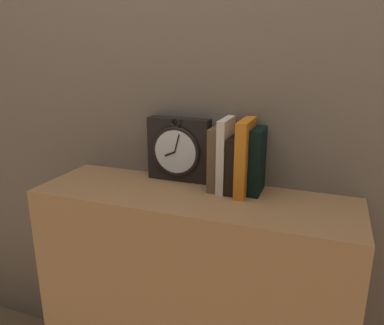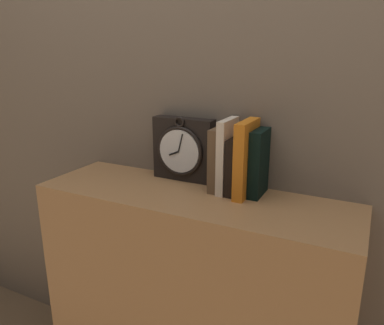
{
  "view_description": "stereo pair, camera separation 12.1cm",
  "coord_description": "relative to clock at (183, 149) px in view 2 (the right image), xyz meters",
  "views": [
    {
      "loc": [
        0.41,
        -1.09,
        1.34
      ],
      "look_at": [
        0.0,
        0.0,
        0.99
      ],
      "focal_mm": 35.0,
      "sensor_mm": 36.0,
      "label": 1
    },
    {
      "loc": [
        0.52,
        -1.04,
        1.34
      ],
      "look_at": [
        0.0,
        0.0,
        0.99
      ],
      "focal_mm": 35.0,
      "sensor_mm": 36.0,
      "label": 2
    }
  ],
  "objects": [
    {
      "name": "book_slot0_brown",
      "position": [
        0.16,
        -0.03,
        -0.01
      ],
      "size": [
        0.03,
        0.13,
        0.22
      ],
      "color": "brown",
      "rests_on": "bookshelf"
    },
    {
      "name": "book_slot1_cream",
      "position": [
        0.19,
        -0.04,
        0.01
      ],
      "size": [
        0.03,
        0.14,
        0.25
      ],
      "color": "beige",
      "rests_on": "bookshelf"
    },
    {
      "name": "book_slot3_orange",
      "position": [
        0.26,
        -0.05,
        0.01
      ],
      "size": [
        0.04,
        0.16,
        0.25
      ],
      "color": "orange",
      "rests_on": "bookshelf"
    },
    {
      "name": "wall_back",
      "position": [
        0.1,
        0.07,
        0.3
      ],
      "size": [
        6.0,
        0.05,
        2.6
      ],
      "color": "#756656",
      "rests_on": "ground_plane"
    },
    {
      "name": "book_slot4_black",
      "position": [
        0.29,
        -0.03,
        -0.01
      ],
      "size": [
        0.04,
        0.12,
        0.22
      ],
      "color": "black",
      "rests_on": "bookshelf"
    },
    {
      "name": "bookshelf",
      "position": [
        0.1,
        -0.13,
        -0.56
      ],
      "size": [
        1.08,
        0.34,
        0.88
      ],
      "color": "#A87547",
      "rests_on": "ground_plane"
    },
    {
      "name": "book_slot2_black",
      "position": [
        0.22,
        -0.04,
        -0.02
      ],
      "size": [
        0.03,
        0.14,
        0.19
      ],
      "color": "black",
      "rests_on": "bookshelf"
    },
    {
      "name": "clock",
      "position": [
        0.0,
        0.0,
        0.0
      ],
      "size": [
        0.23,
        0.07,
        0.24
      ],
      "color": "black",
      "rests_on": "bookshelf"
    }
  ]
}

